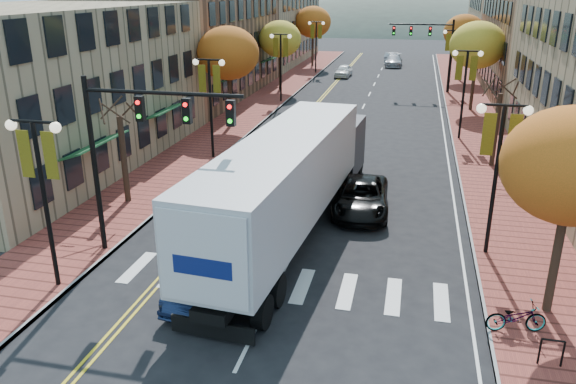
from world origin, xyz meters
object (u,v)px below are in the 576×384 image
Objects in this scene: semi_truck at (294,174)px; navy_sedan at (214,276)px; bicycle at (516,317)px; black_suv at (361,197)px.

semi_truck is 3.93× the size of navy_sedan.
semi_truck is 10.40m from bicycle.
semi_truck is 9.99× the size of bicycle.
black_suv is at bearing 52.53° from semi_truck.
navy_sedan is 2.54× the size of bicycle.
bicycle is at bearing 6.01° from navy_sedan.
bicycle is (8.20, -6.07, -2.00)m from semi_truck.
bicycle is (9.73, -0.20, -0.13)m from navy_sedan.
navy_sedan is (-1.54, -5.87, -1.87)m from semi_truck.
navy_sedan is at bearing -99.99° from semi_truck.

